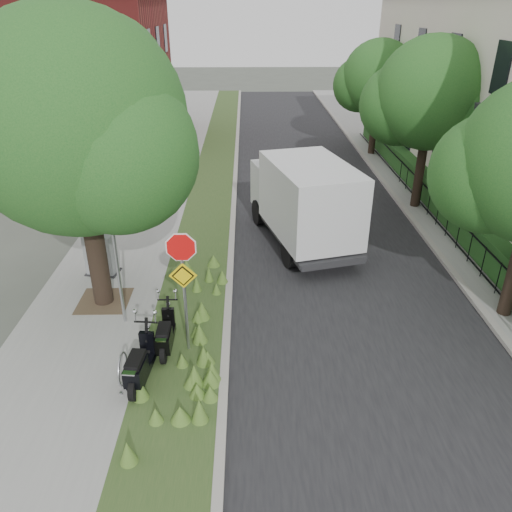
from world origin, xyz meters
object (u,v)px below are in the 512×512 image
(utility_cabinet, at_px, (101,255))
(scooter_near, at_px, (165,338))
(sign_assembly, at_px, (183,269))
(box_truck, at_px, (304,198))
(scooter_far, at_px, (139,369))

(utility_cabinet, bearing_deg, scooter_near, -57.71)
(sign_assembly, relative_size, box_truck, 0.53)
(sign_assembly, height_order, box_truck, sign_assembly)
(box_truck, xyz_separation_m, utility_cabinet, (-6.43, -2.25, -0.95))
(scooter_near, bearing_deg, utility_cabinet, 122.29)
(scooter_far, distance_m, utility_cabinet, 5.56)
(scooter_far, height_order, utility_cabinet, utility_cabinet)
(sign_assembly, distance_m, utility_cabinet, 5.19)
(scooter_near, xyz_separation_m, box_truck, (3.91, 6.24, 1.18))
(scooter_far, height_order, box_truck, box_truck)
(sign_assembly, bearing_deg, utility_cabinet, 127.98)
(scooter_near, relative_size, utility_cabinet, 1.30)
(box_truck, bearing_deg, utility_cabinet, -160.69)
(sign_assembly, xyz_separation_m, scooter_near, (-0.52, -0.10, -1.82))
(sign_assembly, distance_m, scooter_far, 2.36)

